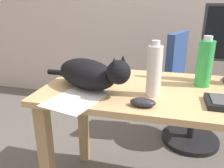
{
  "coord_description": "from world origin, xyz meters",
  "views": [
    {
      "loc": [
        -0.13,
        -1.11,
        1.15
      ],
      "look_at": [
        -0.37,
        -0.15,
        0.79
      ],
      "focal_mm": 36.16,
      "sensor_mm": 36.0,
      "label": 1
    }
  ],
  "objects_px": {
    "office_chair": "(189,97)",
    "spray_bottle": "(205,63)",
    "water_bottle": "(154,71)",
    "cat": "(90,73)",
    "computer_mouse": "(143,102)"
  },
  "relations": [
    {
      "from": "office_chair",
      "to": "cat",
      "type": "xyz_separation_m",
      "value": [
        -0.57,
        -0.82,
        0.41
      ]
    },
    {
      "from": "water_bottle",
      "to": "computer_mouse",
      "type": "bearing_deg",
      "value": -103.17
    },
    {
      "from": "cat",
      "to": "spray_bottle",
      "type": "bearing_deg",
      "value": 18.7
    },
    {
      "from": "office_chair",
      "to": "spray_bottle",
      "type": "xyz_separation_m",
      "value": [
        -0.01,
        -0.63,
        0.45
      ]
    },
    {
      "from": "cat",
      "to": "water_bottle",
      "type": "height_order",
      "value": "water_bottle"
    },
    {
      "from": "computer_mouse",
      "to": "spray_bottle",
      "type": "height_order",
      "value": "spray_bottle"
    },
    {
      "from": "computer_mouse",
      "to": "spray_bottle",
      "type": "bearing_deg",
      "value": 50.78
    },
    {
      "from": "cat",
      "to": "spray_bottle",
      "type": "distance_m",
      "value": 0.6
    },
    {
      "from": "cat",
      "to": "computer_mouse",
      "type": "height_order",
      "value": "cat"
    },
    {
      "from": "computer_mouse",
      "to": "water_bottle",
      "type": "distance_m",
      "value": 0.17
    },
    {
      "from": "water_bottle",
      "to": "cat",
      "type": "bearing_deg",
      "value": 177.73
    },
    {
      "from": "water_bottle",
      "to": "spray_bottle",
      "type": "xyz_separation_m",
      "value": [
        0.24,
        0.2,
        0.0
      ]
    },
    {
      "from": "office_chair",
      "to": "spray_bottle",
      "type": "bearing_deg",
      "value": -90.76
    },
    {
      "from": "office_chair",
      "to": "cat",
      "type": "bearing_deg",
      "value": -124.76
    },
    {
      "from": "office_chair",
      "to": "water_bottle",
      "type": "relative_size",
      "value": 3.57
    }
  ]
}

